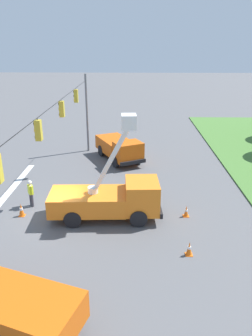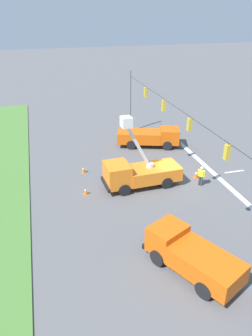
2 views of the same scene
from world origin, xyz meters
name	(u,v)px [view 2 (image 2 of 2)]	position (x,y,z in m)	size (l,w,h in m)	color
ground_plane	(171,180)	(0.00, 0.00, 0.00)	(200.00, 200.00, 0.00)	#565659
lane_markings	(229,172)	(0.00, -5.81, 0.00)	(17.60, 15.25, 0.01)	silver
signal_gantry	(174,131)	(-0.04, 0.00, 4.58)	(26.20, 0.33, 7.20)	slate
utility_truck_bucket_lift	(139,172)	(-0.16, 3.04, 1.31)	(2.71, 6.63, 6.21)	orange
utility_truck_support_near	(150,136)	(7.90, -0.79, 1.10)	(4.33, 7.07, 2.01)	#D6560F
utility_truck_support_far	(191,255)	(-10.38, 3.12, 1.13)	(6.21, 4.65, 2.10)	#D6560F
road_worker	(201,175)	(-1.46, -2.09, 1.00)	(0.54, 0.43, 1.77)	#383842
traffic_cone_foreground_left	(196,174)	(-0.16, -2.33, 0.41)	(0.36, 0.36, 0.81)	orange
traffic_cone_mid_right	(86,191)	(-0.37, 7.58, 0.34)	(0.36, 0.36, 0.69)	orange
traffic_cone_near_bucket	(84,169)	(3.48, 7.16, 0.36)	(0.36, 0.36, 0.74)	orange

